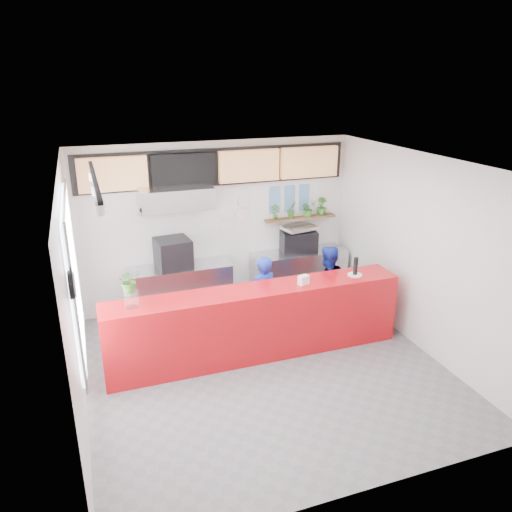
{
  "coord_description": "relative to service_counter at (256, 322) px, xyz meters",
  "views": [
    {
      "loc": [
        -2.25,
        -5.91,
        4.06
      ],
      "look_at": [
        0.1,
        0.7,
        1.5
      ],
      "focal_mm": 35.0,
      "sensor_mm": 36.0,
      "label": 1
    }
  ],
  "objects": [
    {
      "name": "cream_band",
      "position": [
        0.0,
        2.09,
        2.05
      ],
      "size": [
        5.0,
        0.02,
        0.8
      ],
      "primitive_type": "cube",
      "color": "beige",
      "rests_on": "wall_back"
    },
    {
      "name": "panini_oven",
      "position": [
        -0.89,
        1.8,
        0.6
      ],
      "size": [
        0.62,
        0.62,
        0.51
      ],
      "primitive_type": "cube",
      "rotation": [
        0.0,
        0.0,
        0.1
      ],
      "color": "black",
      "rests_on": "prep_bench"
    },
    {
      "name": "wall_left",
      "position": [
        -2.5,
        -0.4,
        0.95
      ],
      "size": [
        0.0,
        5.0,
        5.0
      ],
      "primitive_type": "plane",
      "rotation": [
        1.57,
        0.0,
        1.57
      ],
      "color": "white",
      "rests_on": "ground"
    },
    {
      "name": "hood_lip",
      "position": [
        -0.8,
        1.75,
        1.4
      ],
      "size": [
        1.2,
        0.69,
        0.31
      ],
      "primitive_type": "cube",
      "rotation": [
        -0.35,
        0.0,
        0.0
      ],
      "color": "#B2B5BA",
      "rests_on": "ceiling"
    },
    {
      "name": "photo_frame_e",
      "position": [
        1.4,
        2.08,
        1.2
      ],
      "size": [
        0.2,
        0.02,
        0.25
      ],
      "primitive_type": "cube",
      "color": "#598CBF",
      "rests_on": "wall_back"
    },
    {
      "name": "herb_c",
      "position": [
        1.75,
        2.0,
        1.13
      ],
      "size": [
        0.34,
        0.32,
        0.32
      ],
      "primitive_type": "imported",
      "rotation": [
        0.0,
        0.0,
        0.3
      ],
      "color": "#356C25",
      "rests_on": "herb_shelf"
    },
    {
      "name": "photo_frame_b",
      "position": [
        1.4,
        2.08,
        1.45
      ],
      "size": [
        0.2,
        0.02,
        0.25
      ],
      "primitive_type": "cube",
      "color": "#598CBF",
      "rests_on": "wall_back"
    },
    {
      "name": "floor",
      "position": [
        0.0,
        -0.4,
        -0.55
      ],
      "size": [
        5.0,
        5.0,
        0.0
      ],
      "primitive_type": "plane",
      "color": "slate",
      "rests_on": "ground"
    },
    {
      "name": "dec_plate_c",
      "position": [
        0.15,
        2.07,
        0.9
      ],
      "size": [
        0.24,
        0.03,
        0.24
      ],
      "primitive_type": "cylinder",
      "rotation": [
        1.57,
        0.0,
        0.0
      ],
      "color": "silver",
      "rests_on": "wall_back"
    },
    {
      "name": "staff_right",
      "position": [
        1.42,
        0.51,
        0.17
      ],
      "size": [
        0.75,
        0.62,
        1.43
      ],
      "primitive_type": "imported",
      "rotation": [
        0.0,
        0.0,
        3.25
      ],
      "color": "navy",
      "rests_on": "ground"
    },
    {
      "name": "dec_plate_a",
      "position": [
        0.15,
        2.07,
        1.2
      ],
      "size": [
        0.24,
        0.03,
        0.24
      ],
      "primitive_type": "cylinder",
      "rotation": [
        1.57,
        0.0,
        0.0
      ],
      "color": "silver",
      "rests_on": "wall_back"
    },
    {
      "name": "wall_clock_rim",
      "position": [
        -2.46,
        -1.3,
        1.5
      ],
      "size": [
        0.05,
        0.3,
        0.3
      ],
      "primitive_type": "cylinder",
      "rotation": [
        0.0,
        1.57,
        0.0
      ],
      "color": "black",
      "rests_on": "wall_left"
    },
    {
      "name": "menu_board_mid_right",
      "position": [
        0.57,
        1.98,
        2.0
      ],
      "size": [
        1.1,
        0.1,
        0.55
      ],
      "primitive_type": "cube",
      "color": "tan",
      "rests_on": "wall_back"
    },
    {
      "name": "photo_frame_f",
      "position": [
        1.7,
        2.08,
        1.2
      ],
      "size": [
        0.2,
        0.02,
        0.25
      ],
      "primitive_type": "cube",
      "color": "#598CBF",
      "rests_on": "wall_back"
    },
    {
      "name": "service_counter",
      "position": [
        0.0,
        0.0,
        0.0
      ],
      "size": [
        4.5,
        0.6,
        1.1
      ],
      "primitive_type": "cube",
      "color": "#B60D13",
      "rests_on": "ground"
    },
    {
      "name": "wall_clock_face",
      "position": [
        -2.43,
        -1.3,
        1.5
      ],
      "size": [
        0.02,
        0.26,
        0.26
      ],
      "primitive_type": "cylinder",
      "rotation": [
        0.0,
        1.57,
        0.0
      ],
      "color": "white",
      "rests_on": "wall_left"
    },
    {
      "name": "white_plate",
      "position": [
        1.63,
        -0.02,
        0.56
      ],
      "size": [
        0.3,
        0.3,
        0.02
      ],
      "primitive_type": "cylinder",
      "rotation": [
        0.0,
        0.0,
        -0.39
      ],
      "color": "white",
      "rests_on": "service_counter"
    },
    {
      "name": "prep_bench",
      "position": [
        -0.8,
        1.8,
        -0.1
      ],
      "size": [
        1.8,
        0.6,
        0.9
      ],
      "primitive_type": "cube",
      "color": "#B2B5BA",
      "rests_on": "ground"
    },
    {
      "name": "menu_board_far_left",
      "position": [
        -1.75,
        1.98,
        2.0
      ],
      "size": [
        1.1,
        0.1,
        0.55
      ],
      "primitive_type": "cube",
      "color": "tan",
      "rests_on": "wall_back"
    },
    {
      "name": "napkin_holder",
      "position": [
        0.73,
        -0.07,
        0.62
      ],
      "size": [
        0.18,
        0.14,
        0.14
      ],
      "primitive_type": "cube",
      "rotation": [
        0.0,
        0.0,
        0.32
      ],
      "color": "white",
      "rests_on": "service_counter"
    },
    {
      "name": "window_pane",
      "position": [
        -2.47,
        -0.1,
        1.15
      ],
      "size": [
        0.04,
        2.2,
        1.9
      ],
      "primitive_type": "cube",
      "color": "silver",
      "rests_on": "wall_left"
    },
    {
      "name": "wall_back",
      "position": [
        0.0,
        2.1,
        0.95
      ],
      "size": [
        5.0,
        0.0,
        5.0
      ],
      "primitive_type": "plane",
      "rotation": [
        1.57,
        0.0,
        0.0
      ],
      "color": "white",
      "rests_on": "ground"
    },
    {
      "name": "pepper_mill",
      "position": [
        1.63,
        -0.02,
        0.71
      ],
      "size": [
        0.09,
        0.09,
        0.28
      ],
      "primitive_type": "cylinder",
      "rotation": [
        0.0,
        0.0,
        -0.3
      ],
      "color": "black",
      "rests_on": "white_plate"
    },
    {
      "name": "espresso_tray",
      "position": [
        1.48,
        1.8,
        0.83
      ],
      "size": [
        0.69,
        0.54,
        0.06
      ],
      "primitive_type": "cube",
      "rotation": [
        0.0,
        0.0,
        0.19
      ],
      "color": "silver",
      "rests_on": "espresso_machine"
    },
    {
      "name": "window_frame",
      "position": [
        -2.45,
        -0.1,
        1.15
      ],
      "size": [
        0.03,
        2.3,
        2.0
      ],
      "primitive_type": "cube",
      "color": "#B2B5BA",
      "rests_on": "wall_left"
    },
    {
      "name": "photo_frame_d",
      "position": [
        1.1,
        2.08,
        1.2
      ],
      "size": [
        0.2,
        0.02,
        0.25
      ],
      "primitive_type": "cube",
      "color": "#598CBF",
      "rests_on": "wall_back"
    },
    {
      "name": "menu_board_mid_left",
      "position": [
        -0.59,
        1.98,
        2.0
      ],
      "size": [
        1.1,
        0.1,
        0.55
      ],
      "primitive_type": "cube",
      "color": "black",
      "rests_on": "wall_back"
    },
    {
      "name": "staff_center",
      "position": [
        0.27,
        0.48,
        0.15
      ],
      "size": [
        0.59,
        0.47,
        1.41
      ],
      "primitive_type": "imported",
      "rotation": [
        0.0,
        0.0,
        3.44
      ],
      "color": "navy",
      "rests_on": "ground"
    },
    {
      "name": "herb_a",
      "position": [
        1.08,
        2.0,
        1.11
      ],
      "size": [
        0.17,
        0.13,
        0.28
      ],
      "primitive_type": "imported",
      "rotation": [
        0.0,
        0.0,
        -0.21
      ],
      "color": "#356C25",
      "rests_on": "herb_shelf"
    },
    {
      "name": "herb_d",
      "position": [
        2.03,
        2.0,
        1.14
      ],
      "size": [
        0.22,
        0.2,
        0.34
      ],
      "primitive_type": "imported",
      "rotation": [
        0.0,
        0.0,
        -0.18
      ],
      "color": "#356C25",
      "rests_on": "herb_shelf"
    },
    {
      "name": "herb_shelf",
      "position": [
        1.6,
        2.0,
        0.95
      ],
      "size": [
        1.4,
        0.18,
        0.04
      ],
      "primitive_type": "cube",
      "color": "brown",
      "rests_on": "wall_back"
    },
    {
      "name": "ceiling",
      "position": [
        0.0,
        -0.4,
        2.45
      ],
      "size": [
        5.0,
        5.0,
        0.0
      ],
      "primitive_type": "plane",
      "rotation": [
        3.14,
        0.0,
        0.0
      ],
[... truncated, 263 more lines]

